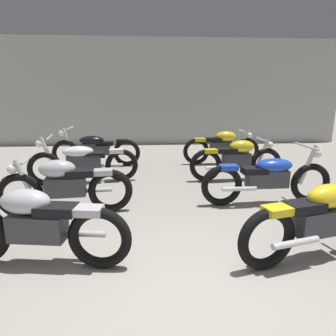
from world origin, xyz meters
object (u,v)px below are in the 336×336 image
(motorcycle_left_row_2, at_px, (83,161))
(motorcycle_left_row_3, at_px, (96,148))
(motorcycle_left_row_0, at_px, (37,225))
(motorcycle_right_row_2, at_px, (237,159))
(motorcycle_right_row_3, at_px, (222,146))
(motorcycle_right_row_1, at_px, (268,177))
(motorcycle_left_row_1, at_px, (65,185))
(motorcycle_right_row_0, at_px, (319,219))

(motorcycle_left_row_2, distance_m, motorcycle_left_row_3, 1.46)
(motorcycle_left_row_2, bearing_deg, motorcycle_left_row_3, 89.45)
(motorcycle_left_row_0, relative_size, motorcycle_right_row_2, 1.00)
(motorcycle_left_row_0, xyz_separation_m, motorcycle_right_row_3, (3.07, 4.54, 0.00))
(motorcycle_right_row_3, bearing_deg, motorcycle_left_row_3, -179.56)
(motorcycle_right_row_1, bearing_deg, motorcycle_right_row_3, 90.71)
(motorcycle_left_row_2, relative_size, motorcycle_right_row_2, 1.10)
(motorcycle_left_row_0, bearing_deg, motorcycle_right_row_2, 45.23)
(motorcycle_right_row_1, relative_size, motorcycle_right_row_3, 1.10)
(motorcycle_left_row_1, relative_size, motorcycle_right_row_0, 1.02)
(motorcycle_left_row_1, distance_m, motorcycle_right_row_0, 3.40)
(motorcycle_left_row_3, height_order, motorcycle_right_row_2, motorcycle_left_row_3)
(motorcycle_left_row_3, distance_m, motorcycle_right_row_3, 3.18)
(motorcycle_left_row_2, bearing_deg, motorcycle_left_row_1, -87.99)
(motorcycle_right_row_1, bearing_deg, motorcycle_left_row_2, 156.07)
(motorcycle_left_row_3, height_order, motorcycle_right_row_3, motorcycle_left_row_3)
(motorcycle_left_row_0, relative_size, motorcycle_left_row_2, 0.91)
(motorcycle_left_row_1, bearing_deg, motorcycle_right_row_3, 45.03)
(motorcycle_left_row_2, relative_size, motorcycle_left_row_3, 1.00)
(motorcycle_right_row_0, bearing_deg, motorcycle_left_row_2, 134.94)
(motorcycle_left_row_1, xyz_separation_m, motorcycle_right_row_2, (3.08, 1.64, 0.00))
(motorcycle_left_row_0, bearing_deg, motorcycle_left_row_1, 92.73)
(motorcycle_left_row_1, xyz_separation_m, motorcycle_right_row_0, (3.06, -1.47, 0.00))
(motorcycle_left_row_1, bearing_deg, motorcycle_right_row_0, -25.70)
(motorcycle_right_row_0, bearing_deg, motorcycle_left_row_1, 154.30)
(motorcycle_left_row_2, height_order, motorcycle_right_row_0, motorcycle_left_row_2)
(motorcycle_left_row_0, bearing_deg, motorcycle_left_row_3, 91.40)
(motorcycle_left_row_0, height_order, motorcycle_left_row_2, motorcycle_left_row_2)
(motorcycle_right_row_0, distance_m, motorcycle_right_row_3, 4.62)
(motorcycle_left_row_3, xyz_separation_m, motorcycle_right_row_1, (3.22, -2.90, 0.00))
(motorcycle_left_row_2, height_order, motorcycle_right_row_2, motorcycle_left_row_2)
(motorcycle_left_row_1, bearing_deg, motorcycle_right_row_1, 3.95)
(motorcycle_left_row_1, height_order, motorcycle_left_row_2, motorcycle_left_row_2)
(motorcycle_right_row_2, height_order, motorcycle_right_row_3, same)
(motorcycle_right_row_2, distance_m, motorcycle_right_row_3, 1.50)
(motorcycle_left_row_2, bearing_deg, motorcycle_right_row_1, -23.93)
(motorcycle_left_row_0, relative_size, motorcycle_right_row_1, 0.90)
(motorcycle_right_row_0, distance_m, motorcycle_right_row_2, 3.11)
(motorcycle_right_row_3, bearing_deg, motorcycle_left_row_1, -134.97)
(motorcycle_left_row_0, distance_m, motorcycle_left_row_2, 3.06)
(motorcycle_right_row_2, bearing_deg, motorcycle_left_row_2, 179.73)
(motorcycle_right_row_0, bearing_deg, motorcycle_left_row_0, 178.59)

